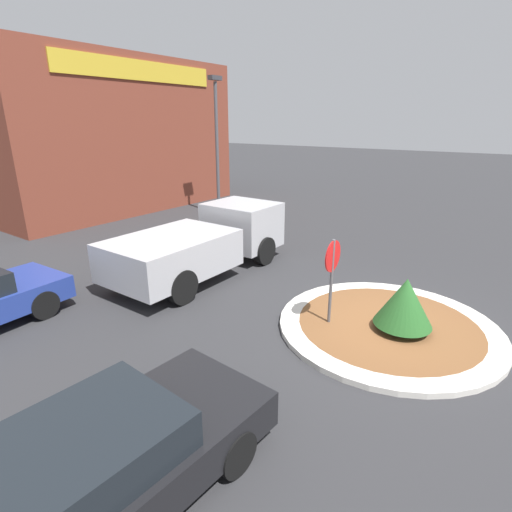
# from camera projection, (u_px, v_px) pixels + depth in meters

# --- Properties ---
(ground_plane) EXTENTS (120.00, 120.00, 0.00)m
(ground_plane) POSITION_uv_depth(u_px,v_px,m) (387.00, 328.00, 9.35)
(ground_plane) COLOR #2D2D30
(traffic_island) EXTENTS (5.04, 5.04, 0.13)m
(traffic_island) POSITION_uv_depth(u_px,v_px,m) (388.00, 326.00, 9.33)
(traffic_island) COLOR beige
(traffic_island) RESTS_ON ground_plane
(stop_sign) EXTENTS (0.73, 0.07, 2.14)m
(stop_sign) POSITION_uv_depth(u_px,v_px,m) (332.00, 268.00, 8.96)
(stop_sign) COLOR #4C4C51
(stop_sign) RESTS_ON ground_plane
(island_shrub) EXTENTS (1.28, 1.28, 1.24)m
(island_shrub) POSITION_uv_depth(u_px,v_px,m) (405.00, 302.00, 8.82)
(island_shrub) COLOR brown
(island_shrub) RESTS_ON traffic_island
(utility_truck) EXTENTS (6.12, 2.48, 1.93)m
(utility_truck) POSITION_uv_depth(u_px,v_px,m) (204.00, 242.00, 12.47)
(utility_truck) COLOR #B2B2B7
(utility_truck) RESTS_ON ground_plane
(storefront_building) EXTENTS (12.78, 6.07, 7.66)m
(storefront_building) POSITION_uv_depth(u_px,v_px,m) (110.00, 136.00, 21.45)
(storefront_building) COLOR brown
(storefront_building) RESTS_ON ground_plane
(parked_sedan_black) EXTENTS (4.61, 2.18, 1.35)m
(parked_sedan_black) POSITION_uv_depth(u_px,v_px,m) (100.00, 466.00, 4.79)
(parked_sedan_black) COLOR black
(parked_sedan_black) RESTS_ON ground_plane
(light_pole) EXTENTS (0.70, 0.30, 6.59)m
(light_pole) POSITION_uv_depth(u_px,v_px,m) (217.00, 137.00, 19.42)
(light_pole) COLOR #4C4C51
(light_pole) RESTS_ON ground_plane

